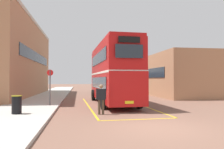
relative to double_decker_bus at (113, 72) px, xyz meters
The scene contains 10 objects.
ground_plane 5.99m from the double_decker_bus, 85.46° to the left, with size 135.60×135.60×0.00m, color brown.
sidewalk_left 10.20m from the double_decker_bus, 127.81° to the left, with size 4.00×57.60×0.14m, color #B2ADA3.
brick_building_left 14.29m from the double_decker_bus, 136.94° to the left, with size 5.50×20.71×8.65m.
depot_building_right 13.87m from the double_decker_bus, 49.59° to the left, with size 6.19×17.77×4.90m.
double_decker_bus is the anchor object (origin of this frame).
single_deck_bus 16.11m from the double_decker_bus, 80.24° to the left, with size 3.49×8.56×3.02m.
pedestrian_boarding 5.68m from the double_decker_bus, 105.34° to the right, with size 0.56×0.30×1.68m.
litter_bin 8.14m from the double_decker_bus, 138.51° to the right, with size 0.53×0.53×0.97m.
bus_stop_sign 4.96m from the double_decker_bus, 164.96° to the right, with size 0.44×0.08×2.52m.
bay_marking_yellow 3.14m from the double_decker_bus, 88.87° to the right, with size 4.60×12.29×0.01m.
Camera 1 is at (-3.09, -8.63, 1.97)m, focal length 35.57 mm.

